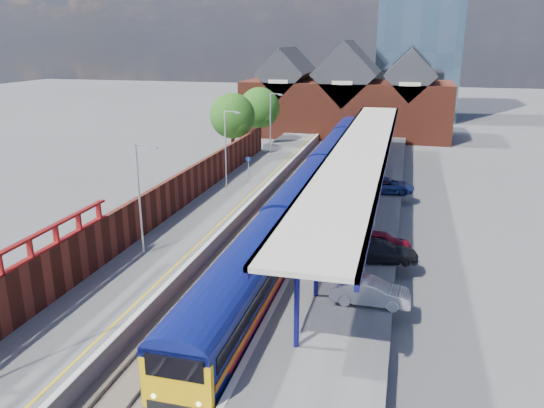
# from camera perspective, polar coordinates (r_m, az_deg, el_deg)

# --- Properties ---
(ground) EXTENTS (240.00, 240.00, 0.00)m
(ground) POSITION_cam_1_polar(r_m,az_deg,el_deg) (54.59, 4.35, 2.50)
(ground) COLOR #5B5B5E
(ground) RESTS_ON ground
(ballast_bed) EXTENTS (6.00, 76.00, 0.06)m
(ballast_bed) POSITION_cam_1_polar(r_m,az_deg,el_deg) (45.15, 2.11, -0.60)
(ballast_bed) COLOR #473D33
(ballast_bed) RESTS_ON ground
(rails) EXTENTS (4.51, 76.00, 0.14)m
(rails) POSITION_cam_1_polar(r_m,az_deg,el_deg) (45.12, 2.11, -0.49)
(rails) COLOR slate
(rails) RESTS_ON ground
(left_platform) EXTENTS (5.00, 76.00, 1.00)m
(left_platform) POSITION_cam_1_polar(r_m,az_deg,el_deg) (46.42, -4.53, 0.47)
(left_platform) COLOR #565659
(left_platform) RESTS_ON ground
(right_platform) EXTENTS (6.00, 76.00, 1.00)m
(right_platform) POSITION_cam_1_polar(r_m,az_deg,el_deg) (44.20, 9.73, -0.60)
(right_platform) COLOR #565659
(right_platform) RESTS_ON ground
(coping_left) EXTENTS (0.30, 76.00, 0.05)m
(coping_left) POSITION_cam_1_polar(r_m,az_deg,el_deg) (45.59, -1.75, 0.89)
(coping_left) COLOR silver
(coping_left) RESTS_ON left_platform
(coping_right) EXTENTS (0.30, 76.00, 0.05)m
(coping_right) POSITION_cam_1_polar(r_m,az_deg,el_deg) (44.33, 6.10, 0.32)
(coping_right) COLOR silver
(coping_right) RESTS_ON right_platform
(yellow_line) EXTENTS (0.14, 76.00, 0.01)m
(yellow_line) POSITION_cam_1_polar(r_m,az_deg,el_deg) (45.76, -2.47, 0.92)
(yellow_line) COLOR yellow
(yellow_line) RESTS_ON left_platform
(train) EXTENTS (2.91, 65.92, 3.45)m
(train) POSITION_cam_1_polar(r_m,az_deg,el_deg) (49.93, 5.26, 3.59)
(train) COLOR navy
(train) RESTS_ON ground
(canopy) EXTENTS (4.50, 52.00, 4.48)m
(canopy) POSITION_cam_1_polar(r_m,az_deg,el_deg) (44.94, 9.60, 5.97)
(canopy) COLOR #0F0F5A
(canopy) RESTS_ON right_platform
(lamp_post_b) EXTENTS (1.48, 0.18, 7.00)m
(lamp_post_b) POSITION_cam_1_polar(r_m,az_deg,el_deg) (33.17, -13.90, 1.20)
(lamp_post_b) COLOR #A5A8AA
(lamp_post_b) RESTS_ON left_platform
(lamp_post_c) EXTENTS (1.48, 0.18, 7.00)m
(lamp_post_c) POSITION_cam_1_polar(r_m,az_deg,el_deg) (47.46, -4.88, 6.43)
(lamp_post_c) COLOR #A5A8AA
(lamp_post_c) RESTS_ON left_platform
(lamp_post_d) EXTENTS (1.48, 0.18, 7.00)m
(lamp_post_d) POSITION_cam_1_polar(r_m,az_deg,el_deg) (62.58, -0.05, 9.13)
(lamp_post_d) COLOR #A5A8AA
(lamp_post_d) RESTS_ON left_platform
(platform_sign) EXTENTS (0.55, 0.08, 2.50)m
(platform_sign) POSITION_cam_1_polar(r_m,az_deg,el_deg) (49.39, -2.55, 4.17)
(platform_sign) COLOR #A5A8AA
(platform_sign) RESTS_ON left_platform
(brick_wall) EXTENTS (0.35, 50.00, 3.86)m
(brick_wall) POSITION_cam_1_polar(r_m,az_deg,el_deg) (41.08, -10.93, 0.80)
(brick_wall) COLOR maroon
(brick_wall) RESTS_ON left_platform
(station_building) EXTENTS (30.00, 12.12, 13.78)m
(station_building) POSITION_cam_1_polar(r_m,az_deg,el_deg) (80.96, 8.00, 11.16)
(station_building) COLOR maroon
(station_building) RESTS_ON ground
(glass_tower) EXTENTS (14.20, 14.20, 40.30)m
(glass_tower) POSITION_cam_1_polar(r_m,az_deg,el_deg) (102.21, 15.85, 20.24)
(glass_tower) COLOR slate
(glass_tower) RESTS_ON ground
(tree_near) EXTENTS (5.20, 5.20, 8.10)m
(tree_near) POSITION_cam_1_polar(r_m,az_deg,el_deg) (61.66, -4.18, 9.30)
(tree_near) COLOR #382314
(tree_near) RESTS_ON ground
(tree_far) EXTENTS (5.20, 5.20, 8.10)m
(tree_far) POSITION_cam_1_polar(r_m,az_deg,el_deg) (68.96, -1.25, 10.19)
(tree_far) COLOR #382314
(tree_far) RESTS_ON ground
(parked_car_red) EXTENTS (3.83, 1.60, 1.30)m
(parked_car_red) POSITION_cam_1_polar(r_m,az_deg,el_deg) (34.41, 11.60, -3.94)
(parked_car_red) COLOR maroon
(parked_car_red) RESTS_ON right_platform
(parked_car_silver) EXTENTS (4.04, 1.42, 1.33)m
(parked_car_silver) POSITION_cam_1_polar(r_m,az_deg,el_deg) (27.69, 10.53, -9.25)
(parked_car_silver) COLOR silver
(parked_car_silver) RESTS_ON right_platform
(parked_car_dark) EXTENTS (4.80, 2.64, 1.32)m
(parked_car_dark) POSITION_cam_1_polar(r_m,az_deg,el_deg) (32.89, 11.57, -4.93)
(parked_car_dark) COLOR black
(parked_car_dark) RESTS_ON right_platform
(parked_car_blue) EXTENTS (5.03, 2.82, 1.33)m
(parked_car_blue) POSITION_cam_1_polar(r_m,az_deg,el_deg) (47.48, 12.21, 1.97)
(parked_car_blue) COLOR navy
(parked_car_blue) RESTS_ON right_platform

